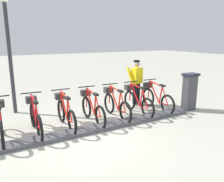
{
  "coord_description": "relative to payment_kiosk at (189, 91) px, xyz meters",
  "views": [
    {
      "loc": [
        -5.21,
        1.98,
        2.44
      ],
      "look_at": [
        0.5,
        -1.22,
        0.9
      ],
      "focal_mm": 36.18,
      "sensor_mm": 36.0,
      "label": 1
    }
  ],
  "objects": [
    {
      "name": "bike_docked_0",
      "position": [
        0.57,
        0.98,
        -0.24
      ],
      "size": [
        1.72,
        0.54,
        1.02
      ],
      "color": "black",
      "rests_on": "ground"
    },
    {
      "name": "worker_near_rack",
      "position": [
        1.42,
        1.23,
        0.24
      ],
      "size": [
        0.52,
        0.69,
        1.66
      ],
      "color": "white",
      "rests_on": "ground"
    },
    {
      "name": "bike_docked_2",
      "position": [
        0.57,
        2.6,
        -0.24
      ],
      "size": [
        1.72,
        0.54,
        1.02
      ],
      "color": "black",
      "rests_on": "ground"
    },
    {
      "name": "bike_docked_6",
      "position": [
        0.57,
        5.84,
        -0.24
      ],
      "size": [
        1.72,
        0.54,
        1.02
      ],
      "color": "black",
      "rests_on": "ground"
    },
    {
      "name": "ground_plane",
      "position": [
        -0.05,
        4.02,
        -0.67
      ],
      "size": [
        60.0,
        60.0,
        0.0
      ],
      "primitive_type": "plane",
      "color": "#ADAB9A"
    },
    {
      "name": "bike_docked_1",
      "position": [
        0.57,
        1.79,
        -0.24
      ],
      "size": [
        1.72,
        0.54,
        1.02
      ],
      "color": "black",
      "rests_on": "ground"
    },
    {
      "name": "bike_docked_3",
      "position": [
        0.57,
        3.41,
        -0.24
      ],
      "size": [
        1.72,
        0.54,
        1.02
      ],
      "color": "black",
      "rests_on": "ground"
    },
    {
      "name": "bike_docked_4",
      "position": [
        0.57,
        4.22,
        -0.24
      ],
      "size": [
        1.72,
        0.54,
        1.02
      ],
      "color": "black",
      "rests_on": "ground"
    },
    {
      "name": "payment_kiosk",
      "position": [
        0.0,
        0.0,
        0.0
      ],
      "size": [
        0.36,
        0.52,
        1.28
      ],
      "color": "#38383D",
      "rests_on": "ground"
    },
    {
      "name": "lamp_post",
      "position": [
        2.62,
        5.3,
        1.84
      ],
      "size": [
        0.32,
        0.32,
        3.8
      ],
      "color": "#2D2D33",
      "rests_on": "ground"
    },
    {
      "name": "dock_rail_base",
      "position": [
        -0.05,
        4.02,
        -0.62
      ],
      "size": [
        0.44,
        7.29,
        0.1
      ],
      "primitive_type": "cube",
      "color": "#47474C",
      "rests_on": "ground"
    },
    {
      "name": "bike_docked_5",
      "position": [
        0.57,
        5.03,
        -0.24
      ],
      "size": [
        1.72,
        0.54,
        1.02
      ],
      "color": "black",
      "rests_on": "ground"
    }
  ]
}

